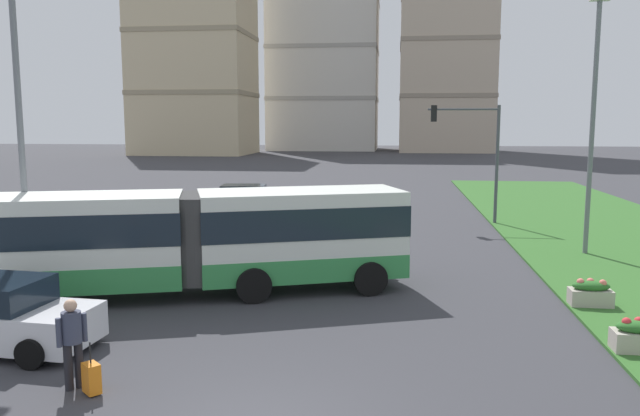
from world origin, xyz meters
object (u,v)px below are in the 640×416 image
Objects in this scene: streetlight_median at (593,116)px; apartment_tower_west at (194,37)px; apartment_tower_westcentre at (325,27)px; articulated_bus at (205,238)px; car_silver_hatch at (246,200)px; traffic_light_far_right at (474,143)px; rolling_suitcase at (92,378)px; pedestrian_crossing at (72,337)px; flower_planter_2 at (591,293)px; streetlight_left at (19,107)px; flower_planter_1 at (639,336)px.

apartment_tower_west is at bearing 118.25° from streetlight_median.
apartment_tower_westcentre is (18.66, 19.46, 4.01)m from apartment_tower_west.
apartment_tower_westcentre is at bearing 94.64° from articulated_bus.
car_silver_hatch is (-2.80, 16.24, -0.90)m from articulated_bus.
traffic_light_far_right is at bearing -10.48° from car_silver_hatch.
rolling_suitcase is at bearing -90.21° from articulated_bus.
apartment_tower_westcentre reaches higher than traffic_light_far_right.
articulated_bus is at bearing 85.98° from pedestrian_crossing.
car_silver_hatch is 0.10× the size of apartment_tower_westcentre.
articulated_bus is 6.86× the size of pedestrian_crossing.
flower_planter_2 is at bearing -50.32° from car_silver_hatch.
streetlight_left reaches higher than articulated_bus.
flower_planter_2 is at bearing -104.90° from streetlight_median.
apartment_tower_west is (-39.47, 73.46, 13.21)m from streetlight_median.
streetlight_left is 1.04× the size of streetlight_median.
apartment_tower_westcentre is (-5.30, 83.67, 21.69)m from car_silver_hatch.
streetlight_left is at bearing -98.37° from car_silver_hatch.
rolling_suitcase is 0.02× the size of apartment_tower_westcentre.
apartment_tower_west reaches higher than pedestrian_crossing.
pedestrian_crossing is at bearing -52.59° from streetlight_left.
streetlight_left is 0.22× the size of apartment_tower_westcentre.
car_silver_hatch is 24.06m from flower_planter_1.
car_silver_hatch is 4.14× the size of flower_planter_2.
articulated_bus is at bearing 179.14° from flower_planter_2.
car_silver_hatch is 17.55m from streetlight_left.
streetlight_median is at bearing -77.38° from apartment_tower_westcentre.
streetlight_median is at bearing 79.82° from flower_planter_1.
apartment_tower_westcentre reaches higher than streetlight_median.
articulated_bus is 16.96m from traffic_light_far_right.
streetlight_median is at bearing 75.10° from flower_planter_2.
apartment_tower_west is (-26.74, 87.39, 18.12)m from rolling_suitcase.
apartment_tower_westcentre is (-7.63, 106.66, 21.44)m from pedestrian_crossing.
apartment_tower_westcentre reaches higher than flower_planter_2.
pedestrian_crossing is 0.17× the size of streetlight_left.
rolling_suitcase is at bearing -23.96° from pedestrian_crossing.
car_silver_hatch reaches higher than flower_planter_2.
apartment_tower_westcentre is at bearing 94.09° from pedestrian_crossing.
articulated_bus is at bearing 89.79° from rolling_suitcase.
flower_planter_2 is (11.28, 6.59, -0.58)m from pedestrian_crossing.
pedestrian_crossing is 1.58× the size of flower_planter_1.
traffic_light_far_right is 0.13× the size of apartment_tower_westcentre.
pedestrian_crossing reaches higher than car_silver_hatch.
flower_planter_1 is at bearing -18.45° from articulated_bus.
apartment_tower_west is at bearing 114.99° from flower_planter_2.
apartment_tower_west is at bearing 118.48° from traffic_light_far_right.
articulated_bus is 102.37m from apartment_tower_westcentre.
car_silver_hatch is at bearing 96.83° from rolling_suitcase.
flower_planter_2 is 8.82m from streetlight_median.
pedestrian_crossing is (2.33, -22.99, 0.25)m from car_silver_hatch.
rolling_suitcase is 0.03× the size of apartment_tower_west.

